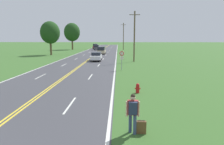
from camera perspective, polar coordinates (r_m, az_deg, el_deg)
The scene contains 12 objects.
hitchhiker_person at distance 8.44m, azimuth 5.95°, elevation -10.58°, with size 0.58×0.43×1.72m.
suitcase at distance 8.82m, azimuth 8.25°, elevation -15.21°, with size 0.45×0.18×0.59m.
fire_hydrant at distance 14.79m, azimuth 7.33°, elevation -4.44°, with size 0.42×0.26×0.72m.
traffic_sign at distance 24.78m, azimuth 2.81°, elevation 4.77°, with size 0.60×0.10×2.42m.
utility_pole_midground at distance 34.33m, azimuth 6.40°, elevation 10.35°, with size 1.80×0.24×8.40m.
utility_pole_far at distance 68.06m, azimuth 3.28°, elevation 10.32°, with size 1.80×0.24×8.97m.
tree_left_verge at distance 72.11m, azimuth -11.36°, elevation 11.21°, with size 5.49×5.49×9.19m.
tree_mid_treeline at distance 50.16m, azimuth -17.27°, elevation 10.83°, with size 4.55×4.55×7.91m.
car_white_sedan_nearest at distance 35.98m, azimuth -4.49°, elevation 4.67°, with size 1.90×4.86×1.51m.
car_champagne_van_approaching at distance 50.67m, azimuth -3.01°, elevation 6.35°, with size 1.99×4.41×1.86m.
car_dark_grey_van_mid_near at distance 68.96m, azimuth -4.42°, elevation 7.20°, with size 1.91×4.24×1.72m.
car_maroon_van_mid_far at distance 78.49m, azimuth -4.77°, elevation 7.53°, with size 2.06×4.13×1.82m.
Camera 1 is at (5.52, -3.90, 3.98)m, focal length 32.00 mm.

